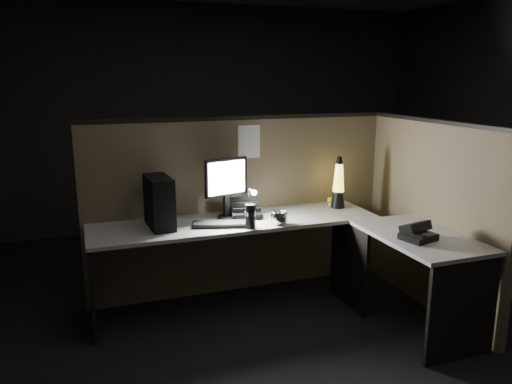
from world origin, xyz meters
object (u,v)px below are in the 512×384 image
object	(u,v)px
monitor	(226,182)
desk_phone	(417,233)
keyboard	(223,224)
lava_lamp	(338,186)
pc_tower	(159,202)

from	to	relation	value
monitor	desk_phone	size ratio (longest dim) A/B	1.88
monitor	keyboard	bearing A→B (deg)	-128.88
lava_lamp	monitor	bearing A→B (deg)	178.73
monitor	lava_lamp	xyz separation A→B (m)	(1.01, -0.02, -0.11)
monitor	keyboard	distance (m)	0.37
pc_tower	desk_phone	size ratio (longest dim) A/B	1.51
pc_tower	monitor	world-z (taller)	monitor
pc_tower	monitor	size ratio (longest dim) A/B	0.80
desk_phone	lava_lamp	bearing A→B (deg)	80.81
keyboard	desk_phone	world-z (taller)	desk_phone
monitor	desk_phone	world-z (taller)	monitor
pc_tower	keyboard	bearing A→B (deg)	-20.09
keyboard	lava_lamp	distance (m)	1.13
pc_tower	lava_lamp	size ratio (longest dim) A/B	0.86
monitor	keyboard	xyz separation A→B (m)	(-0.09, -0.21, -0.28)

